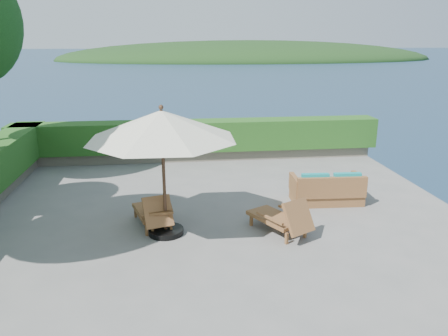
{
  "coord_description": "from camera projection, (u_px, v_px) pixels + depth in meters",
  "views": [
    {
      "loc": [
        -0.88,
        -8.99,
        4.05
      ],
      "look_at": [
        0.3,
        0.8,
        1.1
      ],
      "focal_mm": 35.0,
      "sensor_mm": 36.0,
      "label": 1
    }
  ],
  "objects": [
    {
      "name": "ground",
      "position": [
        215.0,
        225.0,
        9.81
      ],
      "size": [
        12.0,
        12.0,
        0.0
      ],
      "primitive_type": "plane",
      "color": "gray",
      "rests_on": "ground"
    },
    {
      "name": "foundation",
      "position": [
        215.0,
        286.0,
        10.25
      ],
      "size": [
        12.0,
        12.0,
        3.0
      ],
      "primitive_type": "cube",
      "color": "#4C453C",
      "rests_on": "ocean"
    },
    {
      "name": "offshore_island",
      "position": [
        247.0,
        59.0,
        146.69
      ],
      "size": [
        126.0,
        57.6,
        12.6
      ],
      "primitive_type": "ellipsoid",
      "color": "black",
      "rests_on": "ocean"
    },
    {
      "name": "planter_wall_far",
      "position": [
        199.0,
        154.0,
        15.08
      ],
      "size": [
        12.0,
        0.6,
        0.36
      ],
      "primitive_type": "cube",
      "color": "#706A5A",
      "rests_on": "ground"
    },
    {
      "name": "hedge_far",
      "position": [
        198.0,
        135.0,
        14.89
      ],
      "size": [
        12.4,
        0.9,
        1.0
      ],
      "primitive_type": "cube",
      "color": "#164C15",
      "rests_on": "planter_wall_far"
    },
    {
      "name": "patio_umbrella",
      "position": [
        162.0,
        126.0,
        8.72
      ],
      "size": [
        4.01,
        4.01,
        2.78
      ],
      "rotation": [
        0.0,
        0.0,
        0.36
      ],
      "color": "black",
      "rests_on": "ground"
    },
    {
      "name": "lounge_left",
      "position": [
        153.0,
        212.0,
        9.66
      ],
      "size": [
        0.99,
        1.57,
        0.84
      ],
      "rotation": [
        0.0,
        0.0,
        0.29
      ],
      "color": "brown",
      "rests_on": "ground"
    },
    {
      "name": "lounge_right",
      "position": [
        282.0,
        218.0,
        9.3
      ],
      "size": [
        1.29,
        1.63,
        0.88
      ],
      "rotation": [
        0.0,
        0.0,
        0.51
      ],
      "color": "brown",
      "rests_on": "ground"
    },
    {
      "name": "side_table",
      "position": [
        161.0,
        212.0,
        9.38
      ],
      "size": [
        0.55,
        0.55,
        0.54
      ],
      "rotation": [
        0.0,
        0.0,
        0.09
      ],
      "color": "brown",
      "rests_on": "ground"
    },
    {
      "name": "wicker_loveseat",
      "position": [
        327.0,
        190.0,
        11.06
      ],
      "size": [
        1.81,
        0.98,
        0.87
      ],
      "rotation": [
        0.0,
        0.0,
        -0.04
      ],
      "color": "brown",
      "rests_on": "ground"
    }
  ]
}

